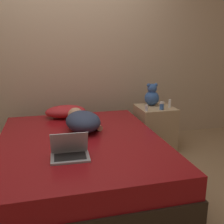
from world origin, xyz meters
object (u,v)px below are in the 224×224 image
at_px(bottle_white, 170,104).
at_px(bottle_clear, 147,108).
at_px(bottle_blue, 162,106).
at_px(pillow, 66,111).
at_px(person_lying, 82,121).
at_px(teddy_bear, 152,96).
at_px(laptop, 70,152).

bearing_deg(bottle_white, bottle_clear, -166.07).
bearing_deg(bottle_blue, pillow, 169.21).
xyz_separation_m(bottle_clear, bottle_white, (0.35, 0.09, 0.01)).
relative_size(person_lying, teddy_bear, 2.18).
relative_size(bottle_white, bottle_blue, 1.14).
distance_m(person_lying, bottle_clear, 0.86).
bearing_deg(person_lying, bottle_white, 7.99).
height_order(bottle_white, bottle_blue, bottle_white).
bearing_deg(bottle_clear, person_lying, -162.42).
bearing_deg(pillow, laptop, -92.76).
bearing_deg(laptop, bottle_blue, 39.85).
relative_size(teddy_bear, bottle_white, 2.71).
distance_m(bottle_white, bottle_blue, 0.15).
distance_m(laptop, bottle_white, 1.69).
height_order(pillow, bottle_white, bottle_white).
height_order(person_lying, bottle_clear, person_lying).
bearing_deg(laptop, pillow, 89.42).
bearing_deg(bottle_blue, person_lying, -164.54).
height_order(person_lying, laptop, same).
bearing_deg(pillow, person_lying, -75.18).
bearing_deg(teddy_bear, person_lying, -152.20).
relative_size(person_lying, bottle_blue, 6.71).
relative_size(person_lying, bottle_white, 5.91).
distance_m(person_lying, bottle_white, 1.22).
bearing_deg(bottle_white, teddy_bear, 134.06).
relative_size(pillow, bottle_clear, 6.26).
bearing_deg(person_lying, pillow, 96.30).
bearing_deg(bottle_white, bottle_blue, -156.09).
relative_size(pillow, bottle_white, 4.52).
xyz_separation_m(person_lying, laptop, (-0.19, -0.66, -0.05)).
bearing_deg(bottle_white, laptop, -143.56).
bearing_deg(pillow, bottle_blue, -10.79).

